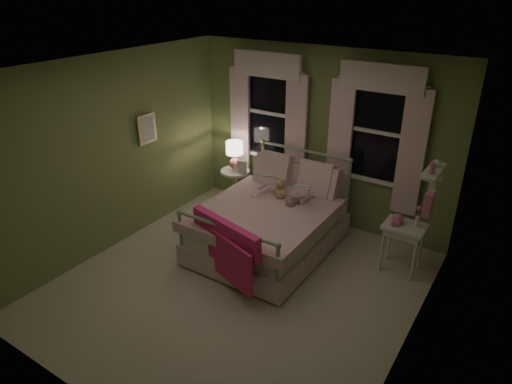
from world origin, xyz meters
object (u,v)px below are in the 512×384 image
Objects in this scene: bed at (270,224)px; child_left at (269,172)px; teddy_bear at (280,190)px; nightstand_right at (404,232)px; child_right at (304,182)px; table_lamp at (235,152)px; nightstand_left at (235,184)px.

child_left reaches higher than bed.
teddy_bear reaches higher than nightstand_right.
teddy_bear is at bearing 44.02° from child_right.
bed reaches higher than nightstand_right.
child_right reaches higher than table_lamp.
child_right is at bearing -13.51° from table_lamp.
teddy_bear is at bearing -23.84° from nightstand_left.
child_right reaches higher than bed.
bed is 1.35m from nightstand_left.
teddy_bear is 0.69× the size of table_lamp.
child_right is at bearing 56.40° from bed.
bed is 6.61× the size of teddy_bear.
child_right is at bearing -13.51° from nightstand_left.
nightstand_right is (2.78, -0.29, 0.13)m from nightstand_left.
nightstand_right is at bearing -169.40° from child_left.
teddy_bear is 1.70m from nightstand_right.
child_left is at bearing 150.50° from teddy_bear.
bed is 0.75m from child_left.
teddy_bear is at bearing 90.00° from bed.
child_right is 1.43m from nightstand_right.
child_right is 1.55× the size of table_lamp.
child_left is 2.38× the size of teddy_bear.
teddy_bear is (0.00, 0.26, 0.41)m from bed.
child_right is at bearing 29.50° from teddy_bear.
bed is 1.74m from nightstand_right.
child_left reaches higher than nightstand_right.
child_right is 1.44m from table_lamp.
child_right is 1.06× the size of nightstand_left.
child_right is 2.24× the size of teddy_bear.
child_left is 1.98m from nightstand_right.
child_left is at bearing 14.52° from child_right.
child_right is at bearing -170.88° from child_left.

